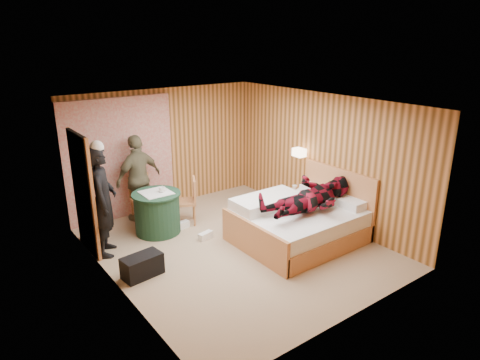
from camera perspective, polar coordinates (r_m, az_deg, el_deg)
floor at (r=7.56m, az=-0.78°, el=-8.86°), size 4.20×5.00×0.01m
ceiling at (r=6.78m, az=-0.87°, el=10.25°), size 4.20×5.00×0.01m
wall_back at (r=9.13m, az=-10.04°, el=4.16°), size 4.20×0.02×2.50m
wall_left at (r=6.16m, az=-16.92°, el=-3.51°), size 0.02×5.00×2.50m
wall_right at (r=8.41m, az=10.89°, el=2.86°), size 0.02×5.00×2.50m
curtain at (r=8.70m, az=-15.68°, el=2.69°), size 2.20×0.08×2.40m
doorway at (r=7.51m, az=-20.19°, el=-1.71°), size 0.06×0.90×2.05m
wall_lamp at (r=8.58m, az=7.91°, el=3.67°), size 0.26×0.24×0.16m
bed at (r=7.75m, az=7.97°, el=-5.54°), size 2.16×1.70×1.17m
nightstand at (r=8.81m, az=7.78°, el=-3.00°), size 0.39×0.53×0.51m
round_table at (r=8.07m, az=-10.97°, el=-4.24°), size 0.89×0.89×0.79m
chair_far at (r=8.62m, az=-13.04°, el=-1.87°), size 0.45×0.45×0.93m
chair_near at (r=8.32m, az=-6.80°, el=-2.33°), size 0.56×0.56×0.92m
duffel_bag at (r=6.80m, az=-12.91°, el=-11.09°), size 0.63×0.39×0.34m
sneaker_left at (r=7.82m, az=-4.62°, el=-7.41°), size 0.30×0.18×0.13m
sneaker_right at (r=8.27m, az=-7.75°, el=-5.99°), size 0.31×0.16×0.13m
woman_standing at (r=7.32m, az=-17.85°, el=-2.71°), size 0.69×0.81×1.87m
man_at_table at (r=8.55m, az=-13.35°, el=0.23°), size 1.08×0.65×1.72m
man_on_bed at (r=7.37m, az=9.63°, el=-1.23°), size 0.86×0.67×1.77m
book_lower at (r=8.69m, az=8.08°, el=-1.53°), size 0.17×0.22×0.02m
book_upper at (r=8.68m, az=8.08°, el=-1.40°), size 0.19×0.24×0.02m
cup_nightstand at (r=8.80m, az=7.27°, el=-0.98°), size 0.13×0.13×0.09m
cup_table at (r=7.91m, az=-10.35°, el=-1.25°), size 0.16×0.16×0.10m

